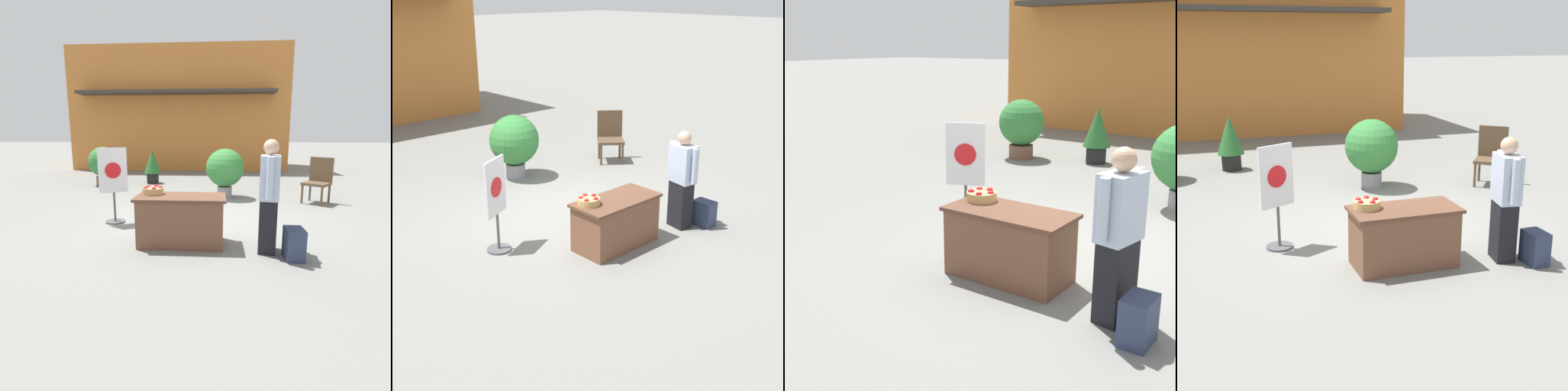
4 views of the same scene
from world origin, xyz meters
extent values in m
plane|color=slate|center=(0.00, 0.00, 0.00)|extent=(120.00, 120.00, 0.00)
cube|color=#C67533|center=(-1.45, 10.14, 2.74)|extent=(9.91, 4.10, 5.49)
cube|color=#38332D|center=(-1.45, 7.63, 3.40)|extent=(8.43, 0.90, 0.12)
cube|color=brown|center=(-0.22, -1.38, 0.35)|extent=(1.25, 0.62, 0.71)
cube|color=brown|center=(-0.22, -1.38, 0.73)|extent=(1.33, 0.66, 0.04)
cylinder|color=tan|center=(-0.67, -1.26, 0.80)|extent=(0.33, 0.33, 0.10)
sphere|color=red|center=(-0.55, -1.25, 0.84)|extent=(0.08, 0.08, 0.08)
sphere|color=red|center=(-0.64, -1.15, 0.84)|extent=(0.08, 0.08, 0.08)
sphere|color=red|center=(-0.75, -1.19, 0.84)|extent=(0.08, 0.08, 0.08)
sphere|color=#A30F14|center=(-0.76, -1.32, 0.84)|extent=(0.08, 0.08, 0.08)
sphere|color=#A30F14|center=(-0.63, -1.37, 0.84)|extent=(0.08, 0.08, 0.08)
cube|color=black|center=(1.03, -1.61, 0.38)|extent=(0.30, 0.38, 0.76)
cube|color=silver|center=(1.03, -1.61, 1.06)|extent=(0.33, 0.46, 0.60)
sphere|color=tan|center=(1.03, -1.61, 1.48)|extent=(0.21, 0.21, 0.21)
cylinder|color=silver|center=(0.99, -1.86, 1.09)|extent=(0.09, 0.09, 0.55)
cylinder|color=silver|center=(1.08, -1.35, 1.09)|extent=(0.09, 0.09, 0.55)
cube|color=#2D3856|center=(1.35, -1.86, 0.21)|extent=(0.24, 0.34, 0.42)
cylinder|color=#4C4C51|center=(-1.60, -0.32, 0.01)|extent=(0.36, 0.36, 0.03)
cylinder|color=#4C4C51|center=(-1.60, -0.32, 0.31)|extent=(0.04, 0.04, 0.55)
cube|color=silver|center=(-1.60, -0.32, 0.99)|extent=(0.48, 0.26, 0.83)
cylinder|color=red|center=(-1.59, -0.34, 0.99)|extent=(0.26, 0.14, 0.29)
cylinder|color=brown|center=(2.74, 1.27, 0.22)|extent=(0.05, 0.05, 0.45)
cylinder|color=brown|center=(2.38, 1.57, 0.22)|extent=(0.05, 0.05, 0.45)
cylinder|color=brown|center=(3.04, 1.64, 0.22)|extent=(0.05, 0.05, 0.45)
cylinder|color=brown|center=(2.67, 1.93, 0.22)|extent=(0.05, 0.05, 0.45)
cube|color=brown|center=(2.71, 1.60, 0.48)|extent=(0.77, 0.77, 0.06)
cube|color=brown|center=(2.86, 1.79, 0.81)|extent=(0.47, 0.39, 0.59)
cylinder|color=black|center=(-1.85, 4.42, 0.17)|extent=(0.40, 0.40, 0.35)
cone|color=#28662D|center=(-1.85, 4.42, 0.74)|extent=(0.56, 0.56, 0.79)
cylinder|color=brown|center=(-3.38, 3.96, 0.14)|extent=(0.51, 0.51, 0.29)
sphere|color=#337A38|center=(-3.38, 3.96, 0.77)|extent=(0.96, 0.96, 0.96)
cylinder|color=gray|center=(0.53, 2.17, 0.15)|extent=(0.38, 0.38, 0.29)
sphere|color=#337A38|center=(0.53, 2.17, 0.79)|extent=(0.99, 0.99, 0.99)
camera|label=1|loc=(0.29, -5.80, 1.64)|focal=28.00mm
camera|label=2|loc=(-5.60, -6.48, 3.65)|focal=50.00mm
camera|label=3|loc=(2.65, -5.87, 2.41)|focal=50.00mm
camera|label=4|loc=(-2.58, -7.22, 2.76)|focal=50.00mm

